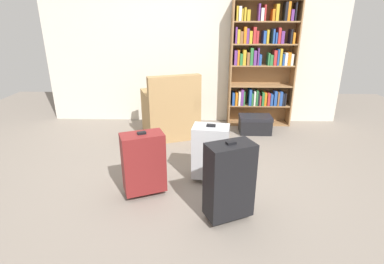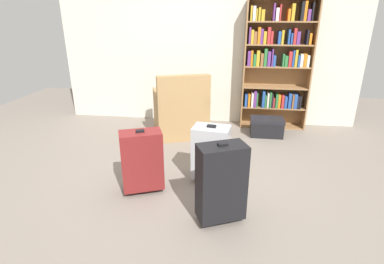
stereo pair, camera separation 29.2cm
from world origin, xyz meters
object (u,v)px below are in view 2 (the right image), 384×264
Objects in this scene: storage_box at (267,126)px; suitcase_dark_red at (142,160)px; bookshelf at (276,62)px; suitcase_black at (221,182)px; mug at (224,134)px; suitcase_silver at (211,152)px; armchair at (181,113)px.

suitcase_dark_red is (-1.33, -1.68, 0.20)m from storage_box.
bookshelf reaches higher than suitcase_black.
bookshelf is 2.86× the size of suitcase_dark_red.
bookshelf is at bearing 74.89° from suitcase_black.
mug is 1.71m from suitcase_dark_red.
suitcase_silver reaches higher than mug.
suitcase_silver is at bearing -94.27° from mug.
suitcase_dark_red is (-0.63, -0.29, 0.01)m from suitcase_silver.
suitcase_black is at bearing -105.11° from bookshelf.
suitcase_dark_red is at bearing -154.92° from suitcase_silver.
bookshelf reaches higher than armchair.
armchair is 1.27× the size of suitcase_black.
armchair reaches higher than suitcase_silver.
storage_box is 2.13m from suitcase_black.
suitcase_silver is 0.70m from suitcase_dark_red.
bookshelf is at bearing 55.73° from suitcase_dark_red.
suitcase_dark_red is at bearing -93.65° from armchair.
armchair reaches higher than storage_box.
mug is 0.26× the size of storage_box.
armchair is 1.57m from suitcase_dark_red.
suitcase_silver is 0.86× the size of suitcase_black.
armchair is at bearing 108.97° from suitcase_black.
storage_box is (0.60, 0.15, 0.09)m from mug.
suitcase_silver is at bearing 25.08° from suitcase_dark_red.
suitcase_black is at bearing -88.79° from mug.
bookshelf reaches higher than mug.
mug is at bearing 64.65° from suitcase_dark_red.
armchair is 1.24m from storage_box.
armchair is 1.38m from suitcase_silver.
suitcase_black is at bearing -78.65° from suitcase_silver.
armchair is at bearing 176.14° from mug.
armchair is at bearing 86.35° from suitcase_dark_red.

